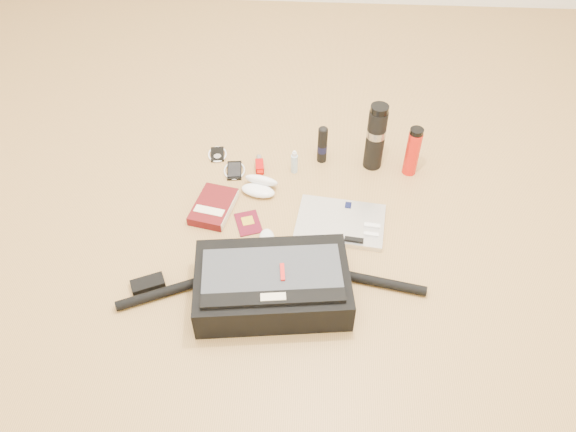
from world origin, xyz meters
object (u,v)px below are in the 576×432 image
Objects in this scene: messenger_bag at (272,284)px; thermos_black at (376,137)px; laptop at (341,222)px; thermos_red at (413,152)px; book at (214,207)px.

thermos_black is at bearing 55.52° from messenger_bag.
laptop is 0.41m from thermos_black.
messenger_bag is at bearing -117.69° from thermos_black.
messenger_bag reaches higher than laptop.
messenger_bag is at bearing -117.10° from laptop.
thermos_red is (0.29, 0.32, 0.10)m from laptop.
thermos_black reaches higher than messenger_bag.
messenger_bag is 0.43m from laptop.
book is 0.72m from thermos_black.
messenger_bag is 4.47× the size of book.
laptop is 1.51× the size of book.
book is (-0.50, 0.05, 0.01)m from laptop.
thermos_red is (0.79, 0.28, 0.09)m from book.
messenger_bag is 4.74× the size of thermos_red.
thermos_red is at bearing 55.09° from laptop.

